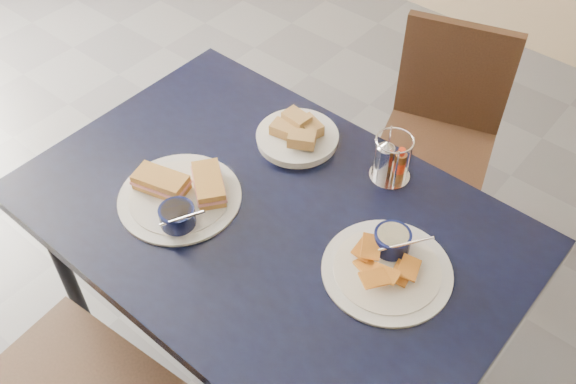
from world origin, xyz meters
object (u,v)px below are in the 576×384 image
Objects in this scene: chair_far at (448,125)px; bread_basket at (298,135)px; dining_table at (270,229)px; condiment_caddy at (390,160)px; sandwich_plate at (182,194)px; plantain_plate at (388,261)px.

bread_basket is (-0.17, -0.65, 0.30)m from chair_far.
dining_table is 0.94m from chair_far.
sandwich_plate is at bearing -130.44° from condiment_caddy.
chair_far is 3.59× the size of bread_basket.
chair_far is 0.94m from plantain_plate.
plantain_plate is at bearing 17.69° from sandwich_plate.
plantain_plate is at bearing -72.21° from chair_far.
plantain_plate is (0.53, 0.17, -0.01)m from sandwich_plate.
bread_basket is (-0.44, 0.20, 0.01)m from plantain_plate.
bread_basket is 0.28m from condiment_caddy.
bread_basket is (-0.12, 0.26, 0.08)m from dining_table.
sandwich_plate is (-0.26, -1.02, 0.30)m from chair_far.
dining_table is 9.40× the size of condiment_caddy.
condiment_caddy is at bearing 10.72° from bread_basket.
chair_far is (0.05, 0.91, -0.21)m from dining_table.
plantain_plate is (0.32, 0.06, 0.08)m from dining_table.
dining_table is at bearing -169.71° from plantain_plate.
sandwich_plate is at bearing -162.31° from plantain_plate.
dining_table is 0.37m from condiment_caddy.
condiment_caddy is at bearing 63.52° from dining_table.
condiment_caddy reaches higher than plantain_plate.
condiment_caddy reaches higher than chair_far.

